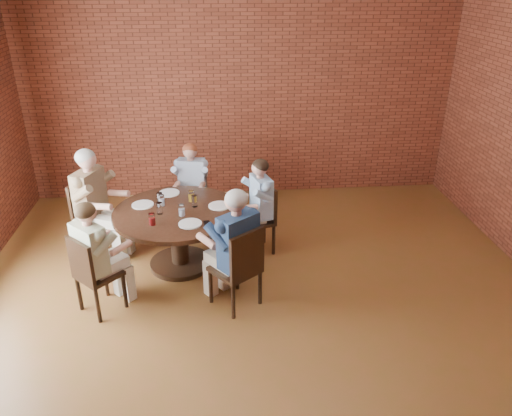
{
  "coord_description": "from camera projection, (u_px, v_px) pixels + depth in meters",
  "views": [
    {
      "loc": [
        -0.43,
        -4.02,
        3.31
      ],
      "look_at": [
        0.01,
        1.0,
        0.89
      ],
      "focal_mm": 35.0,
      "sensor_mm": 36.0,
      "label": 1
    }
  ],
  "objects": [
    {
      "name": "floor",
      "position": [
        264.0,
        329.0,
        5.08
      ],
      "size": [
        7.0,
        7.0,
        0.0
      ],
      "primitive_type": "plane",
      "color": "brown",
      "rests_on": "ground"
    },
    {
      "name": "wall_back",
      "position": [
        241.0,
        88.0,
        7.48
      ],
      "size": [
        7.0,
        0.0,
        7.0
      ],
      "primitive_type": "plane",
      "rotation": [
        1.57,
        0.0,
        0.0
      ],
      "color": "brown",
      "rests_on": "ground"
    },
    {
      "name": "dining_table",
      "position": [
        178.0,
        227.0,
        5.94
      ],
      "size": [
        1.5,
        1.5,
        0.75
      ],
      "color": "black",
      "rests_on": "floor"
    },
    {
      "name": "chair_a",
      "position": [
        263.0,
        216.0,
        6.31
      ],
      "size": [
        0.47,
        0.47,
        0.89
      ],
      "rotation": [
        0.0,
        0.0,
        -1.29
      ],
      "color": "black",
      "rests_on": "floor"
    },
    {
      "name": "diner_a",
      "position": [
        257.0,
        207.0,
        6.23
      ],
      "size": [
        0.69,
        0.62,
        1.25
      ],
      "primitive_type": null,
      "rotation": [
        0.0,
        0.0,
        -1.29
      ],
      "color": "#457CB5",
      "rests_on": "floor"
    },
    {
      "name": "chair_b",
      "position": [
        193.0,
        194.0,
        6.92
      ],
      "size": [
        0.43,
        0.43,
        0.88
      ],
      "rotation": [
        0.0,
        0.0,
        -0.14
      ],
      "color": "black",
      "rests_on": "floor"
    },
    {
      "name": "diner_b",
      "position": [
        192.0,
        188.0,
        6.79
      ],
      "size": [
        0.54,
        0.63,
        1.23
      ],
      "primitive_type": null,
      "rotation": [
        0.0,
        0.0,
        -0.14
      ],
      "color": "#96A8C0",
      "rests_on": "floor"
    },
    {
      "name": "chair_c",
      "position": [
        91.0,
        215.0,
        6.26
      ],
      "size": [
        0.59,
        0.59,
        0.97
      ],
      "rotation": [
        0.0,
        0.0,
        1.19
      ],
      "color": "black",
      "rests_on": "floor"
    },
    {
      "name": "diner_c",
      "position": [
        96.0,
        203.0,
        6.16
      ],
      "size": [
        0.85,
        0.78,
        1.39
      ],
      "primitive_type": null,
      "rotation": [
        0.0,
        0.0,
        1.19
      ],
      "color": "brown",
      "rests_on": "floor"
    },
    {
      "name": "chair_d",
      "position": [
        92.0,
        272.0,
        5.13
      ],
      "size": [
        0.56,
        0.56,
        0.9
      ],
      "rotation": [
        0.0,
        0.0,
        2.37
      ],
      "color": "black",
      "rests_on": "floor"
    },
    {
      "name": "diner_d",
      "position": [
        96.0,
        258.0,
        5.12
      ],
      "size": [
        0.77,
        0.77,
        1.27
      ],
      "primitive_type": null,
      "rotation": [
        0.0,
        0.0,
        2.37
      ],
      "color": "beige",
      "rests_on": "floor"
    },
    {
      "name": "chair_e",
      "position": [
        240.0,
        266.0,
        5.19
      ],
      "size": [
        0.62,
        0.62,
        0.95
      ],
      "rotation": [
        0.0,
        0.0,
        3.8
      ],
      "color": "black",
      "rests_on": "floor"
    },
    {
      "name": "diner_e",
      "position": [
        234.0,
        249.0,
        5.18
      ],
      "size": [
        0.84,
        0.86,
        1.36
      ],
      "primitive_type": null,
      "rotation": [
        0.0,
        0.0,
        3.8
      ],
      "color": "navy",
      "rests_on": "floor"
    },
    {
      "name": "plate_a",
      "position": [
        219.0,
        206.0,
        5.95
      ],
      "size": [
        0.26,
        0.26,
        0.01
      ],
      "primitive_type": "cylinder",
      "color": "white",
      "rests_on": "dining_table"
    },
    {
      "name": "plate_b",
      "position": [
        169.0,
        193.0,
        6.29
      ],
      "size": [
        0.26,
        0.26,
        0.01
      ],
      "primitive_type": "cylinder",
      "color": "white",
      "rests_on": "dining_table"
    },
    {
      "name": "plate_c",
      "position": [
        143.0,
        205.0,
        5.97
      ],
      "size": [
        0.26,
        0.26,
        0.01
      ],
      "primitive_type": "cylinder",
      "color": "white",
      "rests_on": "dining_table"
    },
    {
      "name": "plate_d",
      "position": [
        190.0,
        224.0,
        5.53
      ],
      "size": [
        0.26,
        0.26,
        0.01
      ],
      "primitive_type": "cylinder",
      "color": "white",
      "rests_on": "dining_table"
    },
    {
      "name": "glass_a",
      "position": [
        194.0,
        201.0,
        5.92
      ],
      "size": [
        0.07,
        0.07,
        0.14
      ],
      "primitive_type": "cylinder",
      "color": "white",
      "rests_on": "dining_table"
    },
    {
      "name": "glass_b",
      "position": [
        191.0,
        196.0,
        6.05
      ],
      "size": [
        0.07,
        0.07,
        0.14
      ],
      "primitive_type": "cylinder",
      "color": "white",
      "rests_on": "dining_table"
    },
    {
      "name": "glass_c",
      "position": [
        160.0,
        198.0,
        5.99
      ],
      "size": [
        0.07,
        0.07,
        0.14
      ],
      "primitive_type": "cylinder",
      "color": "white",
      "rests_on": "dining_table"
    },
    {
      "name": "glass_d",
      "position": [
        162.0,
        200.0,
        5.94
      ],
      "size": [
        0.07,
        0.07,
        0.14
      ],
      "primitive_type": "cylinder",
      "color": "white",
      "rests_on": "dining_table"
    },
    {
      "name": "glass_e",
      "position": [
        160.0,
        208.0,
        5.74
      ],
      "size": [
        0.07,
        0.07,
        0.14
      ],
      "primitive_type": "cylinder",
      "color": "white",
      "rests_on": "dining_table"
    },
    {
      "name": "glass_f",
      "position": [
        152.0,
        219.0,
        5.49
      ],
      "size": [
        0.07,
        0.07,
        0.14
      ],
      "primitive_type": "cylinder",
      "color": "white",
      "rests_on": "dining_table"
    },
    {
      "name": "glass_g",
      "position": [
        182.0,
        210.0,
        5.7
      ],
      "size": [
        0.07,
        0.07,
        0.14
      ],
      "primitive_type": "cylinder",
      "color": "white",
      "rests_on": "dining_table"
    },
    {
      "name": "smartphone",
      "position": [
        207.0,
        224.0,
        5.54
      ],
      "size": [
        0.09,
        0.14,
        0.01
      ],
      "primitive_type": "cube",
      "rotation": [
        0.0,
        0.0,
        0.13
      ],
      "color": "black",
      "rests_on": "dining_table"
    }
  ]
}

